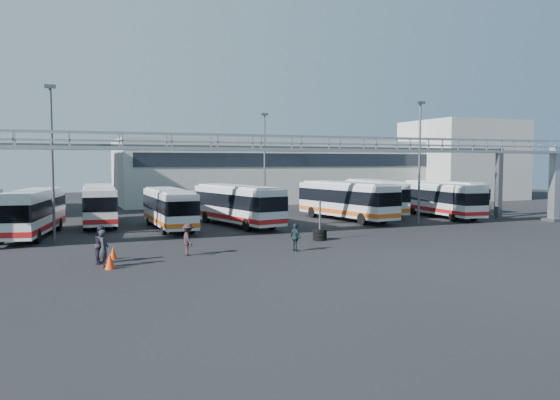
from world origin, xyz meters
name	(u,v)px	position (x,y,z in m)	size (l,w,h in m)	color
ground	(329,245)	(0.00, 0.00, 0.00)	(140.00, 140.00, 0.00)	black
gantry	(292,158)	(0.00, 5.87, 5.51)	(51.40, 5.15, 7.10)	#96989E
warehouse	(278,171)	(12.00, 38.00, 4.00)	(42.00, 14.00, 8.00)	#9E9E99
building_right	(462,160)	(38.00, 32.00, 5.50)	(14.00, 12.00, 11.00)	#B2B2AD
light_pole_left	(52,155)	(-16.00, 8.00, 5.73)	(0.70, 0.35, 10.21)	#4C4F54
light_pole_mid	(420,156)	(12.00, 7.00, 5.73)	(0.70, 0.35, 10.21)	#4C4F54
light_pole_back	(265,157)	(4.00, 22.00, 5.73)	(0.70, 0.35, 10.21)	#4C4F54
bus_1	(32,211)	(-17.44, 11.36, 1.81)	(4.55, 11.07, 3.28)	silver
bus_2	(99,203)	(-12.56, 17.09, 1.82)	(3.08, 10.97, 3.30)	silver
bus_3	(169,207)	(-7.69, 12.26, 1.73)	(2.45, 10.31, 3.13)	silver
bus_4	(237,204)	(-2.12, 12.16, 1.84)	(4.68, 11.25, 3.33)	silver
bus_6	(346,199)	(8.27, 12.57, 1.91)	(4.42, 11.63, 3.45)	silver
bus_7	(374,196)	(13.52, 16.22, 1.91)	(4.86, 11.65, 3.45)	silver
bus_8	(442,199)	(17.96, 11.44, 1.77)	(3.41, 10.71, 3.20)	silver
bus_9	(443,195)	(22.45, 16.86, 1.76)	(3.49, 10.68, 3.18)	silver
pedestrian_a	(104,249)	(-13.70, -2.16, 0.95)	(0.69, 0.45, 1.90)	#21212A
pedestrian_b	(102,244)	(-13.69, -0.89, 0.98)	(0.95, 0.74, 1.96)	black
pedestrian_c	(188,239)	(-9.04, -0.32, 0.91)	(1.18, 0.68, 1.82)	black
pedestrian_d	(296,237)	(-2.85, -1.25, 0.83)	(0.97, 0.40, 1.66)	#1B2C31
cone_left	(110,261)	(-13.46, -2.68, 0.39)	(0.50, 0.50, 0.79)	red
cone_right	(113,253)	(-13.05, 0.10, 0.35)	(0.44, 0.44, 0.70)	red
tire_stack	(320,233)	(0.52, 2.30, 0.45)	(0.94, 0.94, 2.68)	black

